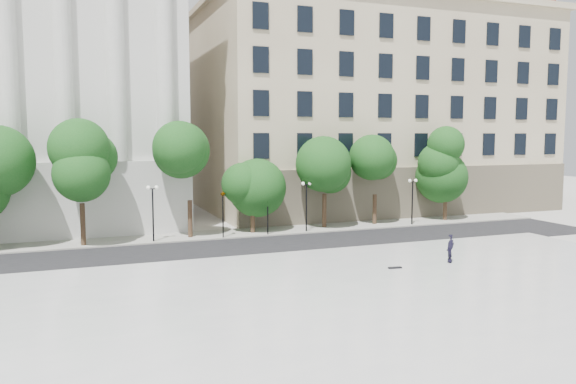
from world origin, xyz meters
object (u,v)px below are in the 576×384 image
object	(u,v)px
traffic_light_east	(268,190)
person_lying	(450,259)
skateboard	(395,268)
traffic_light_west	(223,192)

from	to	relation	value
traffic_light_east	person_lying	world-z (taller)	traffic_light_east
skateboard	traffic_light_west	bearing A→B (deg)	119.50
traffic_light_east	skateboard	distance (m)	15.34
person_lying	skateboard	distance (m)	3.78
traffic_light_west	traffic_light_east	bearing A→B (deg)	0.00
traffic_light_west	person_lying	size ratio (longest dim) A/B	2.49
traffic_light_west	skateboard	distance (m)	16.37
person_lying	skateboard	xyz separation A→B (m)	(-3.78, -0.05, -0.19)
traffic_light_west	person_lying	world-z (taller)	traffic_light_west
traffic_light_east	skateboard	world-z (taller)	traffic_light_east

